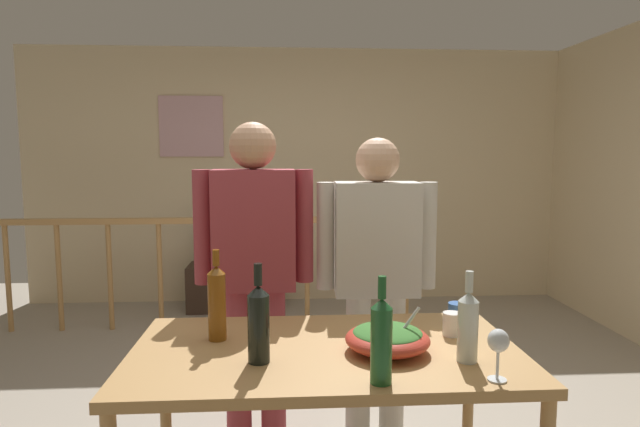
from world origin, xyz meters
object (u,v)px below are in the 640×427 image
(wine_bottle_clear, at_px, (468,325))
(person_standing_left, at_px, (254,258))
(mug_blue, at_px, (458,313))
(flat_screen_tv, at_px, (234,237))
(serving_table, at_px, (326,365))
(stair_railing, at_px, (262,256))
(tv_console, at_px, (235,286))
(wine_glass, at_px, (498,343))
(mug_white, at_px, (452,324))
(wine_bottle_green, at_px, (381,339))
(person_standing_right, at_px, (376,266))
(wine_bottle_amber, at_px, (217,302))
(framed_picture, at_px, (191,126))
(wine_bottle_dark, at_px, (259,322))
(salad_bowl, at_px, (387,338))

(wine_bottle_clear, height_order, person_standing_left, person_standing_left)
(mug_blue, bearing_deg, flat_screen_tv, 113.59)
(serving_table, xyz_separation_m, wine_bottle_clear, (0.50, -0.17, 0.21))
(stair_railing, xyz_separation_m, person_standing_left, (0.06, -1.96, 0.37))
(stair_railing, bearing_deg, tv_console, 117.37)
(wine_glass, distance_m, mug_white, 0.45)
(flat_screen_tv, relative_size, serving_table, 0.41)
(serving_table, distance_m, wine_bottle_green, 0.43)
(stair_railing, xyz_separation_m, person_standing_right, (0.68, -1.96, 0.33))
(wine_bottle_amber, height_order, wine_bottle_green, wine_bottle_amber)
(tv_console, relative_size, person_standing_right, 0.56)
(framed_picture, distance_m, wine_glass, 4.26)
(wine_bottle_green, height_order, mug_blue, wine_bottle_green)
(mug_blue, height_order, person_standing_left, person_standing_left)
(flat_screen_tv, height_order, person_standing_right, person_standing_right)
(wine_glass, xyz_separation_m, wine_bottle_amber, (-0.97, 0.45, 0.03))
(wine_bottle_dark, height_order, wine_bottle_clear, wine_bottle_dark)
(flat_screen_tv, xyz_separation_m, serving_table, (0.66, -3.18, -0.01))
(framed_picture, xyz_separation_m, person_standing_left, (0.79, -2.81, -0.80))
(salad_bowl, bearing_deg, flat_screen_tv, 105.47)
(wine_bottle_dark, xyz_separation_m, mug_white, (0.78, 0.23, -0.10))
(stair_railing, distance_m, wine_glass, 3.13)
(serving_table, distance_m, wine_bottle_amber, 0.50)
(tv_console, xyz_separation_m, mug_white, (1.20, -3.10, 0.61))
(tv_console, height_order, mug_white, mug_white)
(tv_console, distance_m, wine_bottle_amber, 3.18)
(wine_glass, xyz_separation_m, person_standing_left, (-0.86, 1.02, 0.09))
(person_standing_right, bearing_deg, wine_bottle_dark, 57.11)
(wine_bottle_dark, bearing_deg, person_standing_right, 55.30)
(framed_picture, height_order, flat_screen_tv, framed_picture)
(person_standing_left, bearing_deg, wine_bottle_dark, 92.59)
(stair_railing, relative_size, salad_bowl, 10.94)
(flat_screen_tv, distance_m, mug_white, 3.30)
(framed_picture, bearing_deg, serving_table, -72.58)
(stair_railing, relative_size, flat_screen_tv, 5.73)
(mug_blue, height_order, person_standing_right, person_standing_right)
(flat_screen_tv, xyz_separation_m, salad_bowl, (0.89, -3.23, 0.11))
(flat_screen_tv, relative_size, wine_bottle_clear, 1.85)
(stair_railing, xyz_separation_m, wine_glass, (0.92, -2.98, 0.28))
(tv_console, height_order, wine_bottle_clear, wine_bottle_clear)
(serving_table, relative_size, mug_blue, 12.87)
(stair_railing, bearing_deg, wine_bottle_dark, -87.51)
(tv_console, xyz_separation_m, person_standing_left, (0.35, -2.52, 0.79))
(wine_bottle_green, bearing_deg, wine_bottle_clear, 25.14)
(wine_bottle_green, bearing_deg, person_standing_right, 81.31)
(flat_screen_tv, distance_m, mug_blue, 3.18)
(mug_blue, xyz_separation_m, person_standing_left, (-0.92, 0.42, 0.18))
(wine_bottle_amber, distance_m, mug_white, 0.97)
(wine_glass, xyz_separation_m, wine_bottle_dark, (-0.80, 0.21, 0.02))
(flat_screen_tv, relative_size, wine_bottle_green, 1.72)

